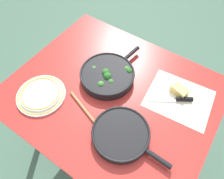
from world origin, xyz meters
TOP-DOWN VIEW (x-y plane):
  - ground_plane at (0.00, 0.00)m, footprint 14.00×14.00m
  - dining_table_red at (0.00, 0.00)m, footprint 1.08×0.90m
  - skillet_broccoli at (-0.07, 0.06)m, footprint 0.30×0.43m
  - skillet_eggs at (0.18, -0.18)m, footprint 0.39×0.27m
  - wooden_spoon at (0.03, -0.20)m, footprint 0.34×0.13m
  - parchment_sheet at (0.32, 0.16)m, footprint 0.35×0.30m
  - grater_knife at (0.31, 0.15)m, footprint 0.21×0.15m
  - cheese_block at (0.30, 0.20)m, footprint 0.10×0.07m
  - dinner_plate_stack at (-0.30, -0.23)m, footprint 0.26×0.26m

SIDE VIEW (x-z plane):
  - ground_plane at x=0.00m, z-range 0.00..0.00m
  - dining_table_red at x=0.00m, z-range 0.29..1.05m
  - parchment_sheet at x=0.32m, z-range 0.76..0.76m
  - wooden_spoon at x=0.03m, z-range 0.76..0.78m
  - grater_knife at x=0.31m, z-range 0.76..0.78m
  - dinner_plate_stack at x=-0.30m, z-range 0.76..0.79m
  - cheese_block at x=0.30m, z-range 0.76..0.80m
  - skillet_eggs at x=0.18m, z-range 0.76..0.81m
  - skillet_broccoli at x=-0.07m, z-range 0.76..0.83m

